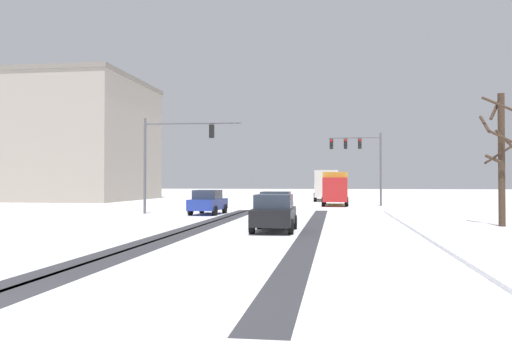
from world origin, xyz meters
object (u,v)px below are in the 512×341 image
at_px(car_blue_lead, 208,202).
at_px(box_truck_delivery, 335,187).
at_px(traffic_signal_near_left, 172,148).
at_px(car_black_third, 274,213).
at_px(office_building_far_left_block, 30,141).
at_px(bare_tree_sidewalk_mid, 501,154).
at_px(traffic_signal_far_right, 360,153).
at_px(bus_oncoming, 326,183).
at_px(car_dark_green_second, 276,206).

relative_size(car_blue_lead, box_truck_delivery, 0.56).
relative_size(traffic_signal_near_left, car_black_third, 1.62).
relative_size(traffic_signal_near_left, box_truck_delivery, 0.90).
height_order(traffic_signal_near_left, office_building_far_left_block, office_building_far_left_block).
xyz_separation_m(traffic_signal_near_left, box_truck_delivery, (10.93, 14.92, -2.83)).
bearing_deg(bare_tree_sidewalk_mid, car_black_third, -158.09).
bearing_deg(traffic_signal_far_right, box_truck_delivery, 156.57).
bearing_deg(bus_oncoming, car_blue_lead, -104.44).
bearing_deg(bare_tree_sidewalk_mid, bus_oncoming, 104.30).
height_order(traffic_signal_far_right, car_blue_lead, traffic_signal_far_right).
height_order(car_black_third, office_building_far_left_block, office_building_far_left_block).
height_order(car_blue_lead, box_truck_delivery, box_truck_delivery).
height_order(car_dark_green_second, office_building_far_left_block, office_building_far_left_block).
relative_size(traffic_signal_far_right, box_truck_delivery, 0.88).
relative_size(bus_oncoming, office_building_far_left_block, 0.41).
bearing_deg(traffic_signal_far_right, office_building_far_left_block, 163.50).
bearing_deg(car_black_third, car_dark_green_second, 95.46).
bearing_deg(car_dark_green_second, office_building_far_left_block, 136.75).
bearing_deg(bare_tree_sidewalk_mid, box_truck_delivery, 109.34).
distance_m(traffic_signal_far_right, car_black_third, 26.84).
distance_m(traffic_signal_near_left, car_dark_green_second, 10.23).
bearing_deg(car_dark_green_second, car_blue_lead, 133.98).
xyz_separation_m(car_blue_lead, car_dark_green_second, (5.10, -5.29, 0.00)).
height_order(car_black_third, bus_oncoming, bus_oncoming).
height_order(traffic_signal_far_right, office_building_far_left_block, office_building_far_left_block).
bearing_deg(car_blue_lead, car_dark_green_second, -46.02).
relative_size(box_truck_delivery, office_building_far_left_block, 0.27).
xyz_separation_m(car_black_third, box_truck_delivery, (2.61, 27.06, 0.82)).
relative_size(car_blue_lead, car_dark_green_second, 1.01).
xyz_separation_m(car_blue_lead, car_black_third, (5.72, -11.77, 0.00)).
bearing_deg(car_blue_lead, traffic_signal_near_left, 171.86).
bearing_deg(office_building_far_left_block, car_dark_green_second, -43.25).
relative_size(traffic_signal_far_right, traffic_signal_near_left, 0.97).
bearing_deg(office_building_far_left_block, traffic_signal_near_left, -45.10).
relative_size(car_black_third, bus_oncoming, 0.37).
bearing_deg(traffic_signal_far_right, traffic_signal_near_left, -133.23).
height_order(bus_oncoming, bare_tree_sidewalk_mid, bare_tree_sidewalk_mid).
distance_m(traffic_signal_near_left, bare_tree_sidewalk_mid, 20.53).
bearing_deg(car_black_third, traffic_signal_near_left, 124.42).
relative_size(car_blue_lead, office_building_far_left_block, 0.15).
bearing_deg(box_truck_delivery, car_blue_lead, -118.58).
bearing_deg(car_black_third, traffic_signal_far_right, 79.57).
bearing_deg(traffic_signal_near_left, office_building_far_left_block, 134.90).
xyz_separation_m(traffic_signal_far_right, car_black_third, (-4.80, -26.11, -3.93)).
bearing_deg(box_truck_delivery, bus_oncoming, 94.81).
height_order(car_dark_green_second, bus_oncoming, bus_oncoming).
height_order(bus_oncoming, office_building_far_left_block, office_building_far_left_block).
bearing_deg(car_dark_green_second, car_black_third, -84.54).
bearing_deg(bus_oncoming, car_black_third, -92.19).
xyz_separation_m(box_truck_delivery, office_building_far_left_block, (-36.17, 10.41, 5.44)).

